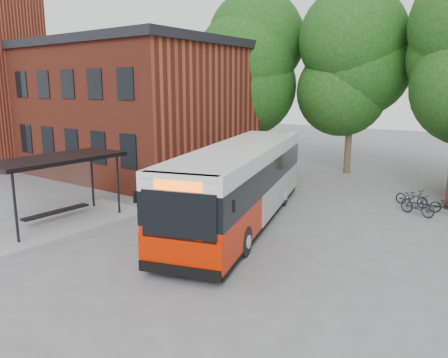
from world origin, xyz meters
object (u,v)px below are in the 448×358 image
Objects in this scene: bicycle_0 at (412,197)px; bicycle_1 at (417,204)px; bicycle_2 at (448,205)px; bus_shelter at (59,191)px; city_bus at (241,184)px.

bicycle_1 is (0.58, -1.50, 0.08)m from bicycle_0.
bicycle_0 is 1.05× the size of bicycle_2.
bicycle_1 is (11.69, 10.20, -0.93)m from bus_shelter.
city_bus is at bearing 114.13° from bicycle_2.
city_bus is 8.79m from bicycle_0.
bus_shelter reaches higher than bicycle_2.
bus_shelter is at bearing 153.71° from bicycle_1.
city_bus is 8.19× the size of bicycle_2.
bicycle_0 is (5.26, 6.94, -1.20)m from city_bus.
bicycle_0 is at bearing 43.61° from bicycle_1.
bus_shelter is at bearing -158.39° from city_bus.
city_bus is 7.78× the size of bicycle_0.
bus_shelter is 7.55m from city_bus.
bicycle_0 reaches higher than bicycle_2.
bus_shelter is 16.17m from bicycle_0.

